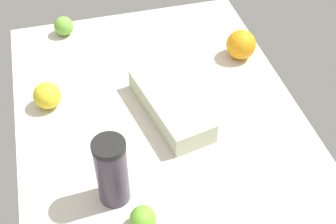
{
  "coord_description": "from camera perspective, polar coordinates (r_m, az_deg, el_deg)",
  "views": [
    {
      "loc": [
        -77.41,
        20.52,
        93.18
      ],
      "look_at": [
        0.0,
        0.0,
        13.0
      ],
      "focal_mm": 50.0,
      "sensor_mm": 36.0,
      "label": 1
    }
  ],
  "objects": [
    {
      "name": "orange_by_jug",
      "position": [
        1.45,
        8.89,
        8.11
      ],
      "size": [
        9.0,
        9.0,
        9.0
      ],
      "primitive_type": "sphere",
      "color": "orange",
      "rests_on": "countertop"
    },
    {
      "name": "lime_far_back",
      "position": [
        1.03,
        -3.08,
        -12.88
      ],
      "size": [
        5.83,
        5.83,
        5.83
      ],
      "primitive_type": "sphere",
      "color": "#6AAF30",
      "rests_on": "countertop"
    },
    {
      "name": "egg_carton",
      "position": [
        1.25,
        0.32,
        0.88
      ],
      "size": [
        31.36,
        17.5,
        6.15
      ],
      "primitive_type": "cube",
      "rotation": [
        0.0,
        0.0,
        0.2
      ],
      "color": "beige",
      "rests_on": "countertop"
    },
    {
      "name": "shaker_bottle",
      "position": [
        1.03,
        -6.86,
        -7.21
      ],
      "size": [
        7.29,
        7.29,
        18.32
      ],
      "color": "#3B3343",
      "rests_on": "countertop"
    },
    {
      "name": "countertop",
      "position": [
        1.22,
        0.0,
        -3.83
      ],
      "size": [
        120.0,
        76.0,
        3.0
      ],
      "primitive_type": "cube",
      "color": "beige",
      "rests_on": "ground"
    },
    {
      "name": "lemon_beside_bowl",
      "position": [
        1.31,
        -14.52,
        1.95
      ],
      "size": [
        7.47,
        7.47,
        7.47
      ],
      "primitive_type": "sphere",
      "color": "yellow",
      "rests_on": "countertop"
    },
    {
      "name": "lime_loose",
      "position": [
        1.57,
        -12.61,
        10.19
      ],
      "size": [
        6.25,
        6.25,
        6.25
      ],
      "primitive_type": "sphere",
      "color": "#6DAD3B",
      "rests_on": "countertop"
    }
  ]
}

